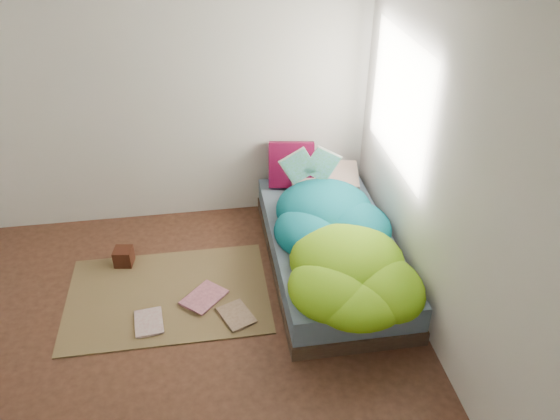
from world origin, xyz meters
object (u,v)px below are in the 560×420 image
object	(u,v)px
wooden_box	(124,256)
floor_book_b	(192,292)
bed	(330,250)
pillow_magenta	(291,165)
open_book	(311,155)
floor_book_a	(135,325)

from	to	relation	value
wooden_box	floor_book_b	distance (m)	0.74
bed	pillow_magenta	bearing A→B (deg)	102.79
bed	pillow_magenta	distance (m)	0.95
open_book	floor_book_b	world-z (taller)	open_book
bed	open_book	distance (m)	0.83
floor_book_a	floor_book_b	bearing A→B (deg)	28.22
wooden_box	floor_book_a	size ratio (longest dim) A/B	0.53
open_book	pillow_magenta	bearing A→B (deg)	108.69
open_book	floor_book_b	distance (m)	1.52
bed	floor_book_a	distance (m)	1.69
pillow_magenta	floor_book_a	size ratio (longest dim) A/B	1.48
open_book	floor_book_a	distance (m)	1.99
bed	floor_book_a	world-z (taller)	bed
bed	floor_book_b	distance (m)	1.20
pillow_magenta	floor_book_a	bearing A→B (deg)	-127.45
pillow_magenta	open_book	world-z (taller)	open_book
bed	wooden_box	bearing A→B (deg)	170.72
floor_book_a	floor_book_b	size ratio (longest dim) A/B	0.85
pillow_magenta	floor_book_b	bearing A→B (deg)	-124.22
wooden_box	floor_book_b	size ratio (longest dim) A/B	0.45
pillow_magenta	floor_book_a	world-z (taller)	pillow_magenta
bed	pillow_magenta	size ratio (longest dim) A/B	4.75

